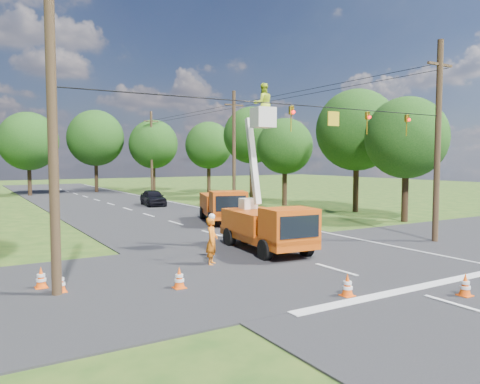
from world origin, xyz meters
TOP-DOWN VIEW (x-y plane):
  - ground at (0.00, 20.00)m, footprint 140.00×140.00m
  - road_main at (0.00, 20.00)m, footprint 12.00×100.00m
  - road_cross at (0.00, 2.00)m, footprint 56.00×10.00m
  - stop_bar at (0.00, -3.20)m, footprint 9.00×0.45m
  - edge_line at (5.60, 20.00)m, footprint 0.12×90.00m
  - bucket_truck at (-0.12, 4.35)m, footprint 2.75×5.90m
  - second_truck at (2.81, 13.76)m, footprint 3.89×6.23m
  - ground_worker at (-3.51, 3.25)m, footprint 0.79×0.82m
  - distant_car at (2.95, 26.88)m, footprint 2.26×4.47m
  - traffic_cone_0 at (-2.02, -2.69)m, footprint 0.38×0.38m
  - traffic_cone_1 at (1.04, -4.51)m, footprint 0.38×0.38m
  - traffic_cone_2 at (0.23, 6.71)m, footprint 0.38×0.38m
  - traffic_cone_3 at (2.20, 10.28)m, footprint 0.38×0.38m
  - traffic_cone_4 at (-6.01, 0.73)m, footprint 0.38×0.38m
  - traffic_cone_5 at (-9.37, 2.24)m, footprint 0.38×0.38m
  - traffic_cone_6 at (-9.80, 3.06)m, footprint 0.38×0.38m
  - traffic_cone_7 at (4.86, 16.38)m, footprint 0.38×0.38m
  - pole_right_near at (8.50, 2.00)m, footprint 1.80×0.30m
  - pole_right_mid at (8.50, 22.00)m, footprint 1.80×0.30m
  - pole_right_far at (8.50, 42.00)m, footprint 1.80×0.30m
  - pole_left at (-9.50, 2.00)m, footprint 0.30×0.30m
  - signal_span at (2.23, 1.99)m, footprint 18.00×0.29m
  - tree_right_a at (13.50, 8.00)m, footprint 5.40×5.40m
  - tree_right_b at (15.00, 14.00)m, footprint 6.40×6.40m
  - tree_right_c at (13.20, 21.00)m, footprint 5.00×5.00m
  - tree_right_d at (14.80, 29.00)m, footprint 6.00×6.00m
  - tree_right_e at (13.80, 37.00)m, footprint 5.60×5.60m
  - tree_far_a at (-5.00, 45.00)m, footprint 6.60×6.60m
  - tree_far_b at (3.00, 47.00)m, footprint 7.00×7.00m
  - tree_far_c at (9.50, 44.00)m, footprint 6.20×6.20m

SIDE VIEW (x-z plane):
  - ground at x=0.00m, z-range 0.00..0.00m
  - road_main at x=0.00m, z-range -0.03..0.03m
  - road_cross at x=0.00m, z-range -0.04..0.04m
  - stop_bar at x=0.00m, z-range -0.01..0.01m
  - edge_line at x=5.60m, z-range -0.01..0.01m
  - traffic_cone_0 at x=-2.02m, z-range 0.00..0.71m
  - traffic_cone_1 at x=1.04m, z-range 0.00..0.71m
  - traffic_cone_2 at x=0.23m, z-range 0.00..0.71m
  - traffic_cone_3 at x=2.20m, z-range 0.00..0.71m
  - traffic_cone_4 at x=-6.01m, z-range 0.00..0.71m
  - traffic_cone_5 at x=-9.37m, z-range 0.00..0.71m
  - traffic_cone_6 at x=-9.80m, z-range 0.00..0.71m
  - traffic_cone_7 at x=4.86m, z-range 0.00..0.71m
  - distant_car at x=2.95m, z-range 0.00..1.46m
  - ground_worker at x=-3.51m, z-range 0.00..1.89m
  - second_truck at x=2.81m, z-range 0.04..2.24m
  - bucket_truck at x=-0.12m, z-range -2.13..5.44m
  - pole_left at x=-9.50m, z-range 0.00..9.00m
  - pole_right_near at x=8.50m, z-range 0.11..10.11m
  - pole_right_mid at x=8.50m, z-range 0.11..10.11m
  - pole_right_far at x=8.50m, z-range 0.11..10.11m
  - tree_right_c at x=13.20m, z-range 1.40..9.23m
  - tree_right_a at x=13.50m, z-range 1.42..9.70m
  - tree_right_e at x=13.80m, z-range 1.50..10.12m
  - signal_span at x=2.23m, z-range 5.34..6.41m
  - tree_far_c at x=9.50m, z-range 1.47..10.65m
  - tree_far_a at x=-5.00m, z-range 1.44..10.94m
  - tree_right_b at x=15.00m, z-range 1.61..11.26m
  - tree_right_d at x=14.80m, z-range 1.83..11.53m
  - tree_far_b at x=3.00m, z-range 1.65..11.97m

